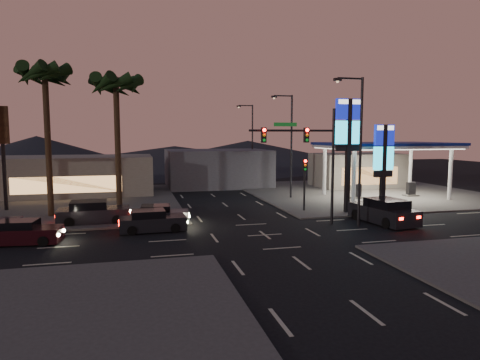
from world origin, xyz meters
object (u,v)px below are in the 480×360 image
object	(u,v)px
gas_station	(386,147)
pylon_sign_tall	(349,133)
pylon_sign_short	(384,155)
suv_station	(384,212)
car_lane_a_front	(152,221)
car_lane_a_mid	(22,233)
car_lane_b_mid	(93,213)
traffic_signal_mast	(310,150)
car_lane_b_front	(159,215)

from	to	relation	value
gas_station	pylon_sign_tall	world-z (taller)	pylon_sign_tall
pylon_sign_tall	pylon_sign_short	world-z (taller)	pylon_sign_tall
gas_station	suv_station	world-z (taller)	gas_station
car_lane_a_front	pylon_sign_short	bearing A→B (deg)	5.57
car_lane_a_mid	car_lane_b_mid	world-z (taller)	car_lane_b_mid
traffic_signal_mast	car_lane_b_front	bearing A→B (deg)	163.05
gas_station	suv_station	distance (m)	13.25
car_lane_a_front	car_lane_b_front	distance (m)	2.34
car_lane_b_front	pylon_sign_short	bearing A→B (deg)	-1.74
pylon_sign_short	traffic_signal_mast	distance (m)	7.69
gas_station	pylon_sign_tall	distance (m)	10.01
pylon_sign_tall	car_lane_a_mid	world-z (taller)	pylon_sign_tall
car_lane_a_mid	pylon_sign_short	bearing A→B (deg)	7.22
pylon_sign_tall	pylon_sign_short	xyz separation A→B (m)	(2.50, -1.00, -1.74)
gas_station	car_lane_a_mid	xyz separation A→B (m)	(-30.11, -10.68, -4.45)
car_lane_b_front	traffic_signal_mast	bearing A→B (deg)	-16.95
car_lane_a_front	car_lane_a_mid	distance (m)	7.46
gas_station	car_lane_a_front	bearing A→B (deg)	-157.94
pylon_sign_short	car_lane_b_mid	world-z (taller)	pylon_sign_short
car_lane_a_front	car_lane_b_mid	bearing A→B (deg)	138.75
car_lane_a_mid	pylon_sign_tall	bearing A→B (deg)	10.48
traffic_signal_mast	car_lane_b_mid	xyz separation A→B (m)	(-14.45, 4.20, -4.48)
car_lane_a_mid	traffic_signal_mast	bearing A→B (deg)	2.15
pylon_sign_tall	pylon_sign_short	distance (m)	3.20
suv_station	pylon_sign_short	bearing A→B (deg)	59.85
car_lane_a_front	car_lane_a_mid	size ratio (longest dim) A/B	1.02
pylon_sign_tall	pylon_sign_short	bearing A→B (deg)	-21.80
suv_station	car_lane_b_front	bearing A→B (deg)	166.91
pylon_sign_short	gas_station	bearing A→B (deg)	56.31
car_lane_a_front	car_lane_b_mid	xyz separation A→B (m)	(-3.90, 3.42, 0.10)
gas_station	car_lane_b_mid	bearing A→B (deg)	-167.72
car_lane_b_front	suv_station	world-z (taller)	suv_station
car_lane_b_mid	car_lane_a_mid	bearing A→B (deg)	-125.06
car_lane_a_front	car_lane_b_front	bearing A→B (deg)	75.38
car_lane_b_mid	car_lane_b_front	bearing A→B (deg)	-14.52
car_lane_b_mid	pylon_sign_short	bearing A→B (deg)	-4.45
gas_station	car_lane_a_front	distance (m)	24.99
traffic_signal_mast	suv_station	world-z (taller)	traffic_signal_mast
car_lane_a_front	car_lane_a_mid	world-z (taller)	car_lane_a_front
car_lane_a_mid	car_lane_b_front	distance (m)	8.74
gas_station	pylon_sign_tall	size ratio (longest dim) A/B	1.36
gas_station	pylon_sign_tall	xyz separation A→B (m)	(-7.50, -6.50, 1.31)
car_lane_a_mid	suv_station	size ratio (longest dim) A/B	0.79
traffic_signal_mast	pylon_sign_tall	bearing A→B (deg)	36.52
pylon_sign_short	car_lane_a_front	distance (m)	18.32
pylon_sign_short	suv_station	xyz separation A→B (m)	(-1.78, -3.06, -3.84)
pylon_sign_short	car_lane_b_mid	bearing A→B (deg)	175.55
car_lane_b_front	gas_station	bearing A→B (deg)	17.44
suv_station	gas_station	bearing A→B (deg)	57.31
gas_station	car_lane_b_front	size ratio (longest dim) A/B	2.92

